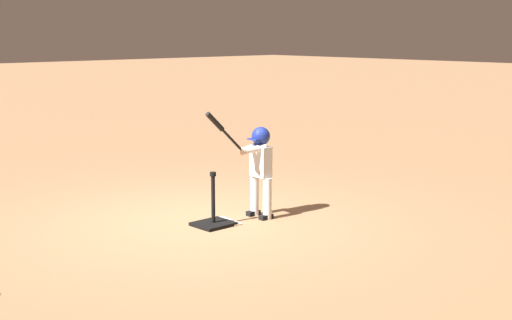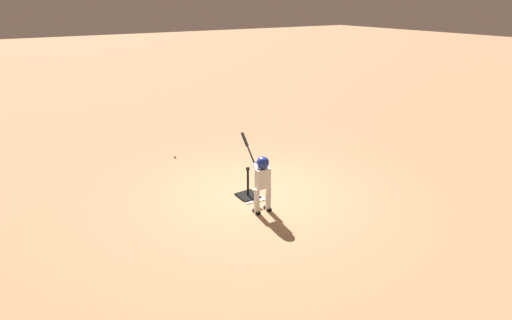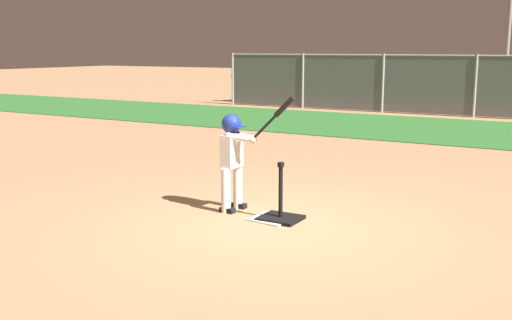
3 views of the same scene
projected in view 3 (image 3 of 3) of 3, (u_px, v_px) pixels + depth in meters
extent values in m
plane|color=#99704C|center=(273.00, 226.00, 6.59)|extent=(90.00, 90.00, 0.00)
cube|color=#286026|center=(449.00, 130.00, 14.25)|extent=(56.00, 4.76, 0.02)
cylinder|color=#9E9EA3|center=(233.00, 79.00, 20.69)|extent=(0.08, 0.08, 1.76)
cylinder|color=#9E9EA3|center=(303.00, 81.00, 19.39)|extent=(0.08, 0.08, 1.76)
cylinder|color=#9E9EA3|center=(383.00, 83.00, 18.10)|extent=(0.08, 0.08, 1.76)
cylinder|color=#9E9EA3|center=(475.00, 86.00, 16.81)|extent=(0.08, 0.08, 1.76)
cube|color=#565B60|center=(475.00, 86.00, 16.81)|extent=(16.02, 0.02, 1.69)
cylinder|color=#9E9EA3|center=(477.00, 56.00, 16.65)|extent=(16.02, 0.04, 0.04)
cube|color=white|center=(272.00, 219.00, 6.85)|extent=(0.49, 0.49, 0.02)
cube|color=black|center=(280.00, 218.00, 6.83)|extent=(0.46, 0.41, 0.04)
cylinder|color=black|center=(281.00, 192.00, 6.77)|extent=(0.05, 0.05, 0.58)
cylinder|color=black|center=(281.00, 165.00, 6.71)|extent=(0.08, 0.08, 0.05)
cylinder|color=silver|center=(238.00, 187.00, 7.31)|extent=(0.12, 0.12, 0.53)
cube|color=black|center=(239.00, 205.00, 7.34)|extent=(0.18, 0.10, 0.06)
cylinder|color=silver|center=(226.00, 191.00, 7.10)|extent=(0.12, 0.12, 0.53)
cube|color=black|center=(227.00, 210.00, 7.13)|extent=(0.18, 0.10, 0.06)
cube|color=silver|center=(232.00, 151.00, 7.12)|extent=(0.16, 0.28, 0.39)
sphere|color=#DBB293|center=(231.00, 125.00, 7.06)|extent=(0.20, 0.20, 0.20)
sphere|color=navy|center=(231.00, 124.00, 7.06)|extent=(0.24, 0.24, 0.24)
cube|color=navy|center=(238.00, 127.00, 7.02)|extent=(0.13, 0.18, 0.01)
cylinder|color=silver|center=(244.00, 137.00, 7.05)|extent=(0.32, 0.18, 0.11)
cylinder|color=silver|center=(240.00, 138.00, 6.97)|extent=(0.33, 0.15, 0.11)
sphere|color=#DBB293|center=(252.00, 140.00, 6.94)|extent=(0.10, 0.10, 0.10)
cylinder|color=black|center=(272.00, 120.00, 6.76)|extent=(0.54, 0.06, 0.52)
cylinder|color=black|center=(285.00, 107.00, 6.64)|extent=(0.26, 0.07, 0.25)
cylinder|color=black|center=(251.00, 141.00, 6.95)|extent=(0.05, 0.05, 0.05)
cube|color=gray|center=(296.00, 93.00, 21.81)|extent=(3.95, 0.50, 0.04)
cube|color=gray|center=(299.00, 100.00, 22.07)|extent=(3.96, 0.56, 0.04)
cube|color=gray|center=(288.00, 85.00, 21.25)|extent=(3.95, 0.50, 0.04)
cube|color=gray|center=(291.00, 92.00, 21.51)|extent=(3.96, 0.56, 0.04)
cube|color=gray|center=(279.00, 77.00, 20.70)|extent=(3.95, 0.50, 0.04)
cube|color=gray|center=(282.00, 84.00, 20.95)|extent=(3.96, 0.56, 0.04)
cylinder|color=gray|center=(344.00, 99.00, 21.05)|extent=(0.06, 0.06, 0.34)
cylinder|color=gray|center=(326.00, 92.00, 19.80)|extent=(0.06, 0.06, 0.98)
cylinder|color=gray|center=(335.00, 86.00, 20.36)|extent=(0.15, 1.48, 0.68)
cylinder|color=gray|center=(258.00, 95.00, 23.03)|extent=(0.06, 0.06, 0.34)
cylinder|color=gray|center=(236.00, 88.00, 21.77)|extent=(0.06, 0.06, 0.98)
cylinder|color=gray|center=(247.00, 83.00, 22.34)|extent=(0.15, 1.48, 0.68)
cube|color=gray|center=(470.00, 101.00, 18.96)|extent=(3.29, 0.63, 0.04)
cube|color=gray|center=(470.00, 108.00, 19.26)|extent=(3.30, 0.69, 0.04)
cube|color=gray|center=(469.00, 93.00, 18.28)|extent=(3.29, 0.63, 0.04)
cube|color=gray|center=(469.00, 100.00, 18.58)|extent=(3.30, 0.69, 0.04)
cube|color=gray|center=(468.00, 85.00, 17.60)|extent=(3.29, 0.63, 0.04)
cube|color=gray|center=(468.00, 93.00, 17.90)|extent=(3.30, 0.69, 0.04)
cylinder|color=gray|center=(422.00, 103.00, 19.81)|extent=(0.06, 0.06, 0.31)
cylinder|color=gray|center=(415.00, 98.00, 18.25)|extent=(0.06, 0.06, 0.89)
cylinder|color=gray|center=(419.00, 91.00, 18.97)|extent=(0.25, 1.67, 0.63)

